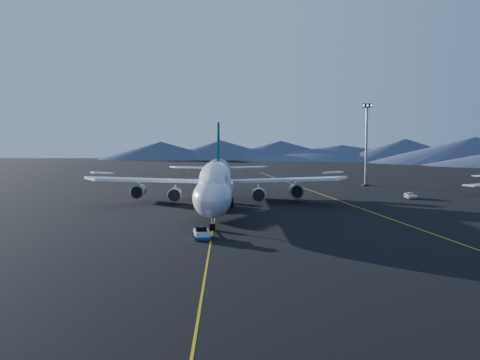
{
  "coord_description": "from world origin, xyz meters",
  "views": [
    {
      "loc": [
        2.66,
        -114.88,
        16.01
      ],
      "look_at": [
        5.24,
        2.26,
        6.0
      ],
      "focal_mm": 40.0,
      "sensor_mm": 36.0,
      "label": 1
    }
  ],
  "objects_px": {
    "boeing_747": "(216,182)",
    "service_van": "(411,195)",
    "pushback_tug": "(202,235)",
    "floodlight_mast": "(366,144)"
  },
  "relations": [
    {
      "from": "service_van",
      "to": "floodlight_mast",
      "type": "bearing_deg",
      "value": 99.3
    },
    {
      "from": "pushback_tug",
      "to": "service_van",
      "type": "distance_m",
      "value": 71.14
    },
    {
      "from": "boeing_747",
      "to": "service_van",
      "type": "height_order",
      "value": "boeing_747"
    },
    {
      "from": "service_van",
      "to": "floodlight_mast",
      "type": "height_order",
      "value": "floodlight_mast"
    },
    {
      "from": "boeing_747",
      "to": "service_van",
      "type": "xyz_separation_m",
      "value": [
        48.45,
        17.12,
        -5.07
      ]
    },
    {
      "from": "boeing_747",
      "to": "service_van",
      "type": "bearing_deg",
      "value": 19.46
    },
    {
      "from": "floodlight_mast",
      "to": "pushback_tug",
      "type": "bearing_deg",
      "value": -119.12
    },
    {
      "from": "pushback_tug",
      "to": "service_van",
      "type": "height_order",
      "value": "pushback_tug"
    },
    {
      "from": "pushback_tug",
      "to": "floodlight_mast",
      "type": "bearing_deg",
      "value": 51.98
    },
    {
      "from": "pushback_tug",
      "to": "service_van",
      "type": "xyz_separation_m",
      "value": [
        49.88,
        50.72,
        0.12
      ]
    }
  ]
}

